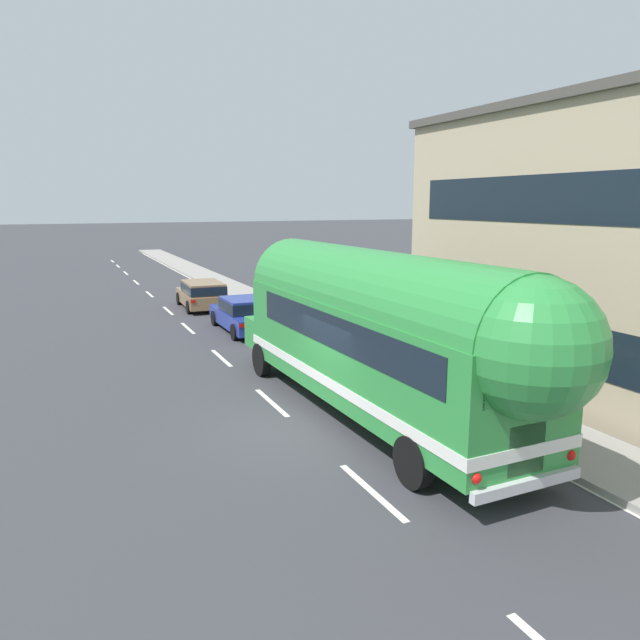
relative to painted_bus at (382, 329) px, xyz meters
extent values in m
plane|color=#38383D|center=(-1.87, 0.38, -2.30)|extent=(300.00, 300.00, 0.00)
cube|color=silver|center=(-1.87, -2.97, -2.30)|extent=(0.14, 2.40, 0.01)
cube|color=silver|center=(-1.87, 2.49, -2.30)|extent=(0.14, 2.40, 0.01)
cube|color=silver|center=(-1.87, 7.55, -2.30)|extent=(0.14, 2.40, 0.01)
cube|color=silver|center=(-1.87, 12.95, -2.30)|extent=(0.14, 2.40, 0.01)
cube|color=silver|center=(-1.87, 17.49, -2.30)|extent=(0.14, 2.40, 0.01)
cube|color=silver|center=(-1.87, 23.35, -2.30)|extent=(0.14, 2.40, 0.01)
cube|color=silver|center=(-1.87, 29.11, -2.30)|extent=(0.14, 2.40, 0.01)
cube|color=silver|center=(-1.87, 34.90, -2.30)|extent=(0.14, 2.40, 0.01)
cube|color=silver|center=(-1.87, 40.32, -2.30)|extent=(0.14, 2.40, 0.01)
cube|color=silver|center=(-1.87, 44.94, -2.30)|extent=(0.14, 2.40, 0.01)
cube|color=silver|center=(1.82, 12.38, -2.30)|extent=(0.12, 80.00, 0.01)
cube|color=gray|center=(2.94, 10.38, -2.23)|extent=(2.24, 90.00, 0.15)
cube|color=black|center=(4.43, -2.59, -0.50)|extent=(0.08, 14.46, 1.20)
cube|color=black|center=(4.43, -2.59, 3.00)|extent=(0.08, 14.46, 1.20)
cube|color=#2D8C3D|center=(-0.01, 0.36, -0.55)|extent=(2.73, 10.20, 2.30)
cylinder|color=#2D8C3D|center=(-0.01, 0.36, 0.60)|extent=(2.68, 10.10, 2.45)
sphere|color=#2D8C3D|center=(0.11, -4.66, 0.60)|extent=(2.40, 2.40, 2.40)
cube|color=#2D8C3D|center=(-0.14, 6.09, -1.23)|extent=(2.29, 1.35, 0.95)
cube|color=silver|center=(-0.01, 0.36, -1.20)|extent=(2.77, 10.24, 0.24)
cube|color=black|center=(0.00, 0.06, 0.05)|extent=(2.72, 8.40, 0.76)
cube|color=black|center=(0.11, -4.67, 0.10)|extent=(2.00, 0.13, 0.84)
cube|color=silver|center=(0.11, -4.68, -1.15)|extent=(0.80, 0.08, 0.90)
cube|color=silver|center=(0.11, -4.77, -1.75)|extent=(2.34, 0.19, 0.20)
sphere|color=red|center=(-0.94, -4.71, -1.45)|extent=(0.20, 0.20, 0.20)
sphere|color=red|center=(1.16, -4.67, -1.45)|extent=(0.20, 0.20, 0.20)
cube|color=black|center=(-0.12, 5.49, 0.10)|extent=(2.14, 0.15, 0.96)
cube|color=silver|center=(-0.15, 6.78, -1.35)|extent=(0.90, 0.12, 0.56)
cylinder|color=black|center=(-1.28, 5.01, -1.80)|extent=(0.28, 1.01, 1.00)
cylinder|color=black|center=(1.06, 5.06, -1.80)|extent=(0.28, 1.01, 1.00)
cylinder|color=black|center=(-1.10, -3.14, -1.80)|extent=(0.28, 1.01, 1.00)
cylinder|color=black|center=(1.24, -3.09, -1.80)|extent=(0.28, 1.01, 1.00)
cube|color=navy|center=(0.20, 11.51, -1.78)|extent=(1.87, 4.50, 0.60)
cube|color=navy|center=(0.20, 11.38, -1.21)|extent=(1.66, 2.15, 0.55)
cube|color=black|center=(0.20, 11.38, -1.24)|extent=(1.72, 2.19, 0.43)
cube|color=red|center=(-0.61, 9.25, -1.60)|extent=(0.20, 0.04, 0.14)
cube|color=red|center=(1.00, 9.25, -1.60)|extent=(0.20, 0.04, 0.14)
cylinder|color=black|center=(-0.68, 13.06, -1.98)|extent=(0.20, 0.64, 0.64)
cylinder|color=black|center=(1.10, 13.05, -1.98)|extent=(0.20, 0.64, 0.64)
cylinder|color=black|center=(-0.69, 9.96, -1.98)|extent=(0.20, 0.64, 0.64)
cylinder|color=black|center=(1.09, 9.96, -1.98)|extent=(0.20, 0.64, 0.64)
cube|color=olive|center=(-0.16, 17.62, -1.78)|extent=(2.03, 4.32, 0.60)
cube|color=olive|center=(-0.18, 17.15, -1.21)|extent=(1.78, 2.87, 0.55)
cube|color=black|center=(-0.18, 17.15, -1.24)|extent=(1.84, 2.91, 0.43)
cube|color=red|center=(-1.05, 15.51, -1.60)|extent=(0.20, 0.05, 0.14)
cube|color=red|center=(0.59, 15.45, -1.60)|extent=(0.20, 0.05, 0.14)
cylinder|color=black|center=(-1.01, 19.08, -1.98)|extent=(0.22, 0.65, 0.64)
cylinder|color=black|center=(0.79, 19.02, -1.98)|extent=(0.22, 0.65, 0.64)
cylinder|color=black|center=(-1.11, 16.22, -1.98)|extent=(0.22, 0.65, 0.64)
cylinder|color=black|center=(0.69, 16.16, -1.98)|extent=(0.22, 0.65, 0.64)
camera|label=1|loc=(-6.91, -11.87, 2.91)|focal=33.67mm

